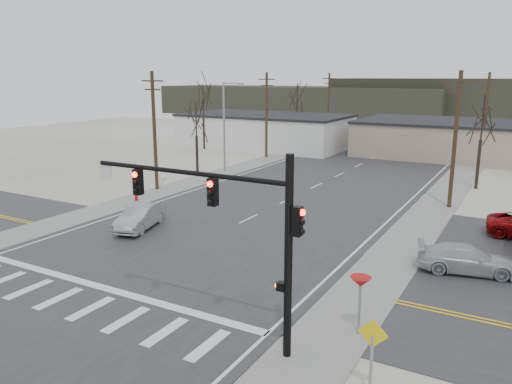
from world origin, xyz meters
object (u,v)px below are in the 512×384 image
at_px(car_far_a, 406,149).
at_px(car_parked_silver, 467,259).
at_px(fire_hydrant, 136,196).
at_px(sedan_crossing, 140,217).
at_px(car_far_b, 415,131).
at_px(traffic_signal_mast, 239,221).

relative_size(car_far_a, car_parked_silver, 1.12).
height_order(fire_hydrant, sedan_crossing, sedan_crossing).
height_order(fire_hydrant, car_far_b, car_far_b).
bearing_deg(fire_hydrant, car_far_a, 68.61).
bearing_deg(car_parked_silver, traffic_signal_mast, 137.39).
bearing_deg(fire_hydrant, traffic_signal_mast, -38.13).
bearing_deg(fire_hydrant, car_parked_silver, -6.82).
xyz_separation_m(traffic_signal_mast, car_far_a, (-5.00, 47.64, -3.86)).
xyz_separation_m(traffic_signal_mast, car_parked_silver, (6.37, 11.28, -3.95)).
distance_m(fire_hydrant, car_parked_silver, 24.64).
height_order(traffic_signal_mast, car_parked_silver, traffic_signal_mast).
xyz_separation_m(fire_hydrant, car_far_b, (9.18, 57.00, 0.24)).
height_order(traffic_signal_mast, fire_hydrant, traffic_signal_mast).
distance_m(car_far_a, car_parked_silver, 38.09).
height_order(car_far_b, car_parked_silver, car_parked_silver).
bearing_deg(traffic_signal_mast, car_far_b, 97.13).
relative_size(traffic_signal_mast, sedan_crossing, 1.94).
bearing_deg(car_far_a, car_far_b, -83.73).
xyz_separation_m(traffic_signal_mast, sedan_crossing, (-12.84, 8.85, -3.87)).
relative_size(traffic_signal_mast, car_far_b, 2.37).
bearing_deg(sedan_crossing, car_parked_silver, -8.49).
bearing_deg(sedan_crossing, car_far_b, 70.72).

